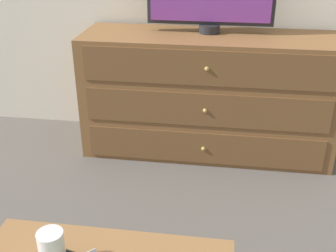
# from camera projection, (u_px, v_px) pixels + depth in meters

# --- Properties ---
(ground_plane) EXTENTS (12.00, 12.00, 0.00)m
(ground_plane) POSITION_uv_depth(u_px,v_px,m) (203.00, 129.00, 2.83)
(ground_plane) COLOR #56514C
(dresser) EXTENTS (1.43, 0.46, 0.70)m
(dresser) POSITION_uv_depth(u_px,v_px,m) (207.00, 95.00, 2.45)
(dresser) COLOR brown
(dresser) RESTS_ON ground_plane
(drink_cup) EXTENTS (0.08, 0.08, 0.11)m
(drink_cup) POSITION_uv_depth(u_px,v_px,m) (52.00, 251.00, 1.19)
(drink_cup) COLOR white
(drink_cup) RESTS_ON coffee_table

